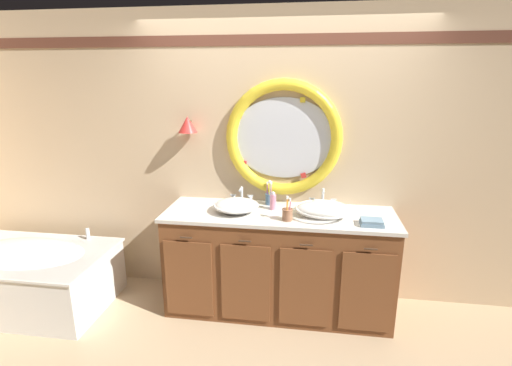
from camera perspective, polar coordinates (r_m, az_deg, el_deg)
ground_plane at (r=3.47m, az=2.27°, el=-20.15°), size 14.00×14.00×0.00m
back_wall_assembly at (r=3.47m, az=3.56°, el=3.87°), size 6.40×0.26×2.60m
vanity_counter at (r=3.43m, az=3.36°, el=-11.60°), size 1.96×0.66×0.91m
bathtub at (r=4.10m, az=-30.91°, el=-11.44°), size 1.45×0.88×0.62m
sink_basin_left at (r=3.25m, az=-2.99°, el=-3.36°), size 0.39×0.39×0.11m
sink_basin_right at (r=3.19m, az=10.02°, el=-3.86°), size 0.46×0.46×0.12m
faucet_set_left at (r=3.49m, az=-2.17°, el=-1.99°), size 0.21×0.12×0.15m
faucet_set_right at (r=3.43m, az=9.94°, el=-2.40°), size 0.24×0.13×0.17m
toothbrush_holder_left at (r=3.43m, az=2.01°, el=-2.22°), size 0.08×0.08×0.22m
toothbrush_holder_right at (r=3.06m, az=4.72°, el=-4.60°), size 0.09×0.09×0.20m
soap_dispenser at (r=3.30m, az=2.56°, el=-2.76°), size 0.06×0.06×0.16m
folded_hand_towel at (r=3.10m, az=16.91°, el=-5.64°), size 0.18×0.14×0.05m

